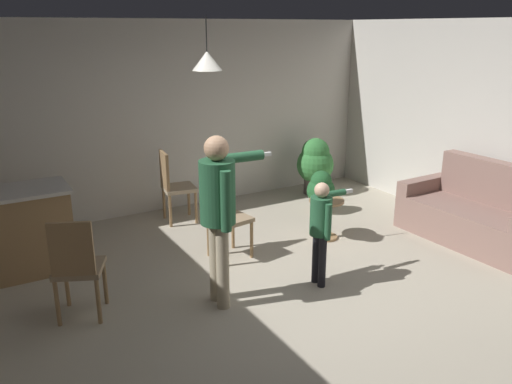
% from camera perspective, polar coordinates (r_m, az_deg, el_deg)
% --- Properties ---
extents(ground, '(7.68, 7.68, 0.00)m').
position_cam_1_polar(ground, '(5.41, 5.04, -11.03)').
color(ground, '#B2A893').
extents(wall_back, '(6.40, 0.10, 2.70)m').
position_cam_1_polar(wall_back, '(7.67, -8.68, 8.18)').
color(wall_back, beige).
rests_on(wall_back, ground).
extents(couch_floral, '(0.90, 1.82, 1.00)m').
position_cam_1_polar(couch_floral, '(7.08, 23.00, -2.40)').
color(couch_floral, '#8C6B60').
rests_on(couch_floral, ground).
extents(kitchen_counter, '(1.26, 0.66, 0.95)m').
position_cam_1_polar(kitchen_counter, '(6.18, -25.29, -4.11)').
color(kitchen_counter, '#99754C').
rests_on(kitchen_counter, ground).
extents(side_table_by_couch, '(0.44, 0.44, 0.52)m').
position_cam_1_polar(side_table_by_couch, '(6.65, 7.70, -2.41)').
color(side_table_by_couch, '#99754C').
rests_on(side_table_by_couch, ground).
extents(person_adult, '(0.84, 0.48, 1.67)m').
position_cam_1_polar(person_adult, '(4.82, -4.08, -1.20)').
color(person_adult, tan).
rests_on(person_adult, ground).
extents(person_child, '(0.59, 0.32, 1.12)m').
position_cam_1_polar(person_child, '(5.33, 7.19, -3.32)').
color(person_child, black).
rests_on(person_child, ground).
extents(dining_chair_by_counter, '(0.55, 0.55, 1.00)m').
position_cam_1_polar(dining_chair_by_counter, '(4.99, -19.08, -7.57)').
color(dining_chair_by_counter, '#99754C').
rests_on(dining_chair_by_counter, ground).
extents(dining_chair_near_wall, '(0.48, 0.48, 1.00)m').
position_cam_1_polar(dining_chair_near_wall, '(6.04, -3.34, -2.14)').
color(dining_chair_near_wall, '#99754C').
rests_on(dining_chair_near_wall, ground).
extents(dining_chair_centre_back, '(0.47, 0.47, 1.00)m').
position_cam_1_polar(dining_chair_centre_back, '(7.17, -9.05, 0.89)').
color(dining_chair_centre_back, '#99754C').
rests_on(dining_chair_centre_back, ground).
extents(potted_plant_corner, '(0.59, 0.59, 0.91)m').
position_cam_1_polar(potted_plant_corner, '(8.39, 6.52, 3.15)').
color(potted_plant_corner, '#4C4742').
rests_on(potted_plant_corner, ground).
extents(potted_plant_by_wall, '(0.41, 0.41, 0.63)m').
position_cam_1_polar(potted_plant_by_wall, '(7.56, 7.13, 0.26)').
color(potted_plant_by_wall, brown).
rests_on(potted_plant_by_wall, ground).
extents(spare_remote_on_table, '(0.05, 0.13, 0.04)m').
position_cam_1_polar(spare_remote_on_table, '(6.64, 7.83, -0.52)').
color(spare_remote_on_table, white).
rests_on(spare_remote_on_table, side_table_by_couch).
extents(ceiling_light_pendant, '(0.32, 0.32, 0.55)m').
position_cam_1_polar(ceiling_light_pendant, '(5.67, -5.39, 14.16)').
color(ceiling_light_pendant, silver).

